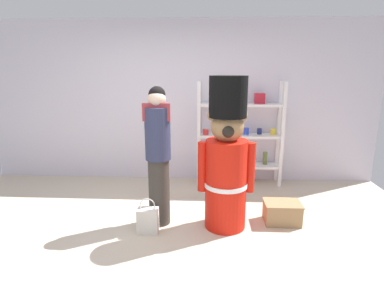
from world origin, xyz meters
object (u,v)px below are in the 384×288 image
person_shopper (158,154)px  shopping_bag (148,220)px  merchandise_shelf (239,133)px  teddy_bear_guard (226,159)px  display_crate (282,212)px

person_shopper → shopping_bag: person_shopper is taller
merchandise_shelf → teddy_bear_guard: 1.51m
teddy_bear_guard → shopping_bag: (-0.89, -0.20, -0.68)m
merchandise_shelf → person_shopper: size_ratio=1.00×
shopping_bag → person_shopper: bearing=67.5°
teddy_bear_guard → person_shopper: 0.79m
teddy_bear_guard → shopping_bag: bearing=-167.4°
person_shopper → display_crate: size_ratio=3.76×
shopping_bag → display_crate: shopping_bag is taller
merchandise_shelf → teddy_bear_guard: size_ratio=0.94×
merchandise_shelf → display_crate: merchandise_shelf is taller
merchandise_shelf → teddy_bear_guard: (-0.29, -1.48, -0.01)m
shopping_bag → display_crate: bearing=11.4°
teddy_bear_guard → display_crate: size_ratio=4.02×
teddy_bear_guard → shopping_bag: teddy_bear_guard is taller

